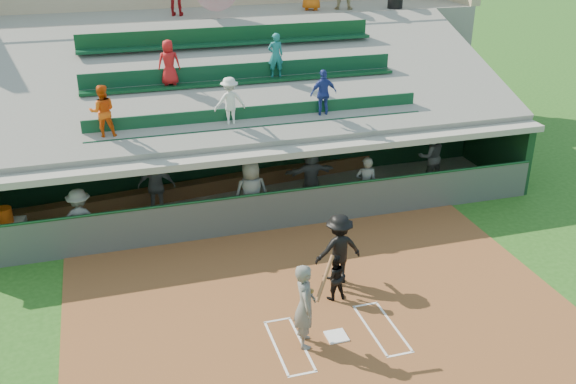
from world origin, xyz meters
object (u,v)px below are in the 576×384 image
object	(u,v)px
catcher	(334,277)
water_cooler	(4,215)
home_plate	(336,336)
batter_at_plate	(305,305)
white_table	(10,234)

from	to	relation	value
catcher	water_cooler	distance (m)	8.59
home_plate	batter_at_plate	size ratio (longest dim) A/B	0.22
batter_at_plate	white_table	distance (m)	8.55
white_table	water_cooler	distance (m)	0.57
batter_at_plate	catcher	distance (m)	1.81
batter_at_plate	white_table	bearing A→B (deg)	135.64
catcher	white_table	xyz separation A→B (m)	(-7.23, 4.59, -0.17)
white_table	water_cooler	size ratio (longest dim) A/B	2.02
batter_at_plate	water_cooler	size ratio (longest dim) A/B	4.77
white_table	batter_at_plate	bearing A→B (deg)	-39.79
home_plate	catcher	xyz separation A→B (m)	(0.43, 1.37, 0.54)
catcher	water_cooler	xyz separation A→B (m)	(-7.27, 4.56, 0.39)
white_table	home_plate	bearing A→B (deg)	-36.69
home_plate	catcher	bearing A→B (deg)	72.36
home_plate	water_cooler	distance (m)	9.09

